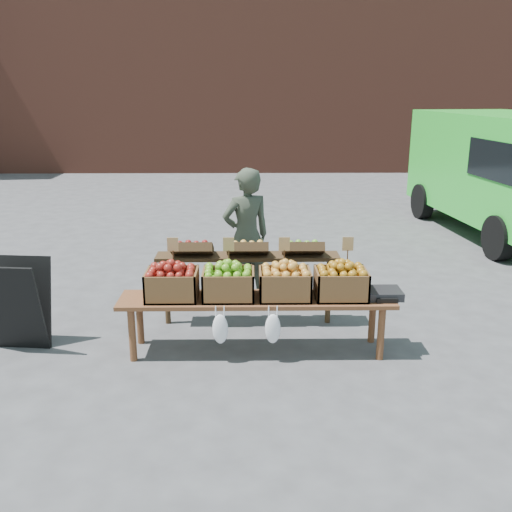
{
  "coord_description": "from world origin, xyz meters",
  "views": [
    {
      "loc": [
        -0.95,
        -4.79,
        2.55
      ],
      "look_at": [
        -0.88,
        0.96,
        0.85
      ],
      "focal_mm": 40.0,
      "sensor_mm": 36.0,
      "label": 1
    }
  ],
  "objects_px": {
    "chalkboard_sign": "(16,304)",
    "back_table": "(248,279)",
    "crate_russet_pears": "(228,284)",
    "display_bench": "(257,324)",
    "vendor": "(246,237)",
    "crate_green_apples": "(341,284)",
    "delivery_van": "(510,176)",
    "crate_red_apples": "(285,284)",
    "crate_golden_apples": "(172,285)",
    "weighing_scale": "(384,293)"
  },
  "relations": [
    {
      "from": "crate_red_apples",
      "to": "crate_green_apples",
      "type": "relative_size",
      "value": 1.0
    },
    {
      "from": "crate_golden_apples",
      "to": "crate_russet_pears",
      "type": "distance_m",
      "value": 0.55
    },
    {
      "from": "vendor",
      "to": "crate_golden_apples",
      "type": "bearing_deg",
      "value": 38.85
    },
    {
      "from": "chalkboard_sign",
      "to": "display_bench",
      "type": "xyz_separation_m",
      "value": [
        2.41,
        -0.12,
        -0.18
      ]
    },
    {
      "from": "back_table",
      "to": "crate_green_apples",
      "type": "xyz_separation_m",
      "value": [
        0.91,
        -0.72,
        0.19
      ]
    },
    {
      "from": "display_bench",
      "to": "back_table",
      "type": "bearing_deg",
      "value": 97.01
    },
    {
      "from": "vendor",
      "to": "crate_green_apples",
      "type": "distance_m",
      "value": 1.68
    },
    {
      "from": "chalkboard_sign",
      "to": "back_table",
      "type": "bearing_deg",
      "value": 20.19
    },
    {
      "from": "vendor",
      "to": "weighing_scale",
      "type": "bearing_deg",
      "value": 110.41
    },
    {
      "from": "vendor",
      "to": "crate_golden_apples",
      "type": "distance_m",
      "value": 1.57
    },
    {
      "from": "display_bench",
      "to": "crate_russet_pears",
      "type": "xyz_separation_m",
      "value": [
        -0.27,
        0.0,
        0.42
      ]
    },
    {
      "from": "chalkboard_sign",
      "to": "display_bench",
      "type": "distance_m",
      "value": 2.42
    },
    {
      "from": "back_table",
      "to": "crate_golden_apples",
      "type": "relative_size",
      "value": 4.2
    },
    {
      "from": "display_bench",
      "to": "crate_russet_pears",
      "type": "relative_size",
      "value": 5.4
    },
    {
      "from": "crate_golden_apples",
      "to": "chalkboard_sign",
      "type": "bearing_deg",
      "value": 175.65
    },
    {
      "from": "delivery_van",
      "to": "vendor",
      "type": "height_order",
      "value": "delivery_van"
    },
    {
      "from": "display_bench",
      "to": "weighing_scale",
      "type": "bearing_deg",
      "value": 0.0
    },
    {
      "from": "delivery_van",
      "to": "crate_russet_pears",
      "type": "distance_m",
      "value": 6.75
    },
    {
      "from": "crate_green_apples",
      "to": "chalkboard_sign",
      "type": "bearing_deg",
      "value": 177.86
    },
    {
      "from": "crate_russet_pears",
      "to": "crate_green_apples",
      "type": "bearing_deg",
      "value": 0.0
    },
    {
      "from": "vendor",
      "to": "crate_russet_pears",
      "type": "relative_size",
      "value": 3.32
    },
    {
      "from": "delivery_van",
      "to": "crate_green_apples",
      "type": "height_order",
      "value": "delivery_van"
    },
    {
      "from": "crate_golden_apples",
      "to": "crate_russet_pears",
      "type": "relative_size",
      "value": 1.0
    },
    {
      "from": "vendor",
      "to": "crate_green_apples",
      "type": "height_order",
      "value": "vendor"
    },
    {
      "from": "crate_russet_pears",
      "to": "crate_red_apples",
      "type": "bearing_deg",
      "value": 0.0
    },
    {
      "from": "crate_golden_apples",
      "to": "crate_red_apples",
      "type": "relative_size",
      "value": 1.0
    },
    {
      "from": "display_bench",
      "to": "weighing_scale",
      "type": "xyz_separation_m",
      "value": [
        1.25,
        0.0,
        0.33
      ]
    },
    {
      "from": "chalkboard_sign",
      "to": "weighing_scale",
      "type": "height_order",
      "value": "chalkboard_sign"
    },
    {
      "from": "weighing_scale",
      "to": "chalkboard_sign",
      "type": "bearing_deg",
      "value": 178.11
    },
    {
      "from": "delivery_van",
      "to": "crate_red_apples",
      "type": "xyz_separation_m",
      "value": [
        -4.26,
        -4.72,
        -0.35
      ]
    },
    {
      "from": "chalkboard_sign",
      "to": "crate_green_apples",
      "type": "distance_m",
      "value": 3.25
    },
    {
      "from": "crate_golden_apples",
      "to": "weighing_scale",
      "type": "bearing_deg",
      "value": 0.0
    },
    {
      "from": "delivery_van",
      "to": "chalkboard_sign",
      "type": "bearing_deg",
      "value": -152.47
    },
    {
      "from": "delivery_van",
      "to": "vendor",
      "type": "bearing_deg",
      "value": -150.35
    },
    {
      "from": "crate_golden_apples",
      "to": "crate_green_apples",
      "type": "relative_size",
      "value": 1.0
    },
    {
      "from": "crate_green_apples",
      "to": "display_bench",
      "type": "bearing_deg",
      "value": 180.0
    },
    {
      "from": "delivery_van",
      "to": "crate_red_apples",
      "type": "bearing_deg",
      "value": -138.06
    },
    {
      "from": "delivery_van",
      "to": "display_bench",
      "type": "relative_size",
      "value": 1.76
    },
    {
      "from": "back_table",
      "to": "crate_red_apples",
      "type": "relative_size",
      "value": 4.2
    },
    {
      "from": "delivery_van",
      "to": "chalkboard_sign",
      "type": "relative_size",
      "value": 5.08
    },
    {
      "from": "delivery_van",
      "to": "vendor",
      "type": "xyz_separation_m",
      "value": [
        -4.64,
        -3.33,
        -0.23
      ]
    },
    {
      "from": "chalkboard_sign",
      "to": "crate_red_apples",
      "type": "xyz_separation_m",
      "value": [
        2.69,
        -0.12,
        0.24
      ]
    },
    {
      "from": "display_bench",
      "to": "crate_red_apples",
      "type": "relative_size",
      "value": 5.4
    },
    {
      "from": "crate_russet_pears",
      "to": "display_bench",
      "type": "bearing_deg",
      "value": 0.0
    },
    {
      "from": "crate_green_apples",
      "to": "delivery_van",
      "type": "bearing_deg",
      "value": 51.82
    },
    {
      "from": "crate_red_apples",
      "to": "crate_green_apples",
      "type": "height_order",
      "value": "same"
    },
    {
      "from": "display_bench",
      "to": "crate_russet_pears",
      "type": "bearing_deg",
      "value": 180.0
    },
    {
      "from": "vendor",
      "to": "weighing_scale",
      "type": "xyz_separation_m",
      "value": [
        1.36,
        -1.39,
        -0.22
      ]
    },
    {
      "from": "back_table",
      "to": "crate_russet_pears",
      "type": "bearing_deg",
      "value": -104.52
    },
    {
      "from": "vendor",
      "to": "crate_russet_pears",
      "type": "xyz_separation_m",
      "value": [
        -0.17,
        -1.39,
        -0.12
      ]
    }
  ]
}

